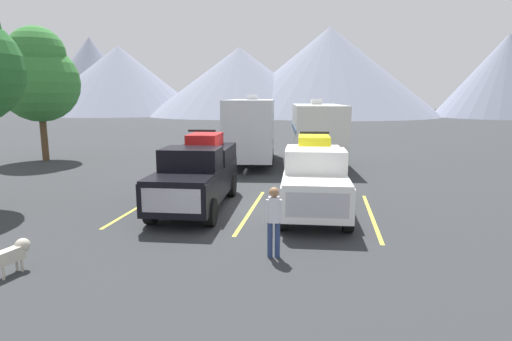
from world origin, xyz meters
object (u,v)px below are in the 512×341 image
Objects in this scene: pickup_truck_b at (314,176)px; camper_trailer_b at (317,131)px; dog at (14,252)px; camper_trailer_a at (251,127)px; person_a at (274,217)px; pickup_truck_a at (197,173)px.

pickup_truck_b is 9.71m from camper_trailer_b.
dog is (-6.31, -6.03, -0.74)m from pickup_truck_b.
camper_trailer_a is at bearing 179.69° from camper_trailer_b.
camper_trailer_a is 14.29m from person_a.
camper_trailer_a is 16.00m from dog.
camper_trailer_b is at bearing 87.08° from person_a.
pickup_truck_a is 5.92× the size of dog.
pickup_truck_b is at bearing -89.29° from camper_trailer_b.
pickup_truck_b reaches higher than person_a.
camper_trailer_b reaches higher than pickup_truck_b.
camper_trailer_a is (0.17, 9.75, 0.87)m from pickup_truck_a.
camper_trailer_b is (-0.12, 9.68, 0.73)m from pickup_truck_b.
camper_trailer_a reaches higher than person_a.
person_a is (3.19, -4.17, -0.21)m from pickup_truck_a.
person_a is at bearing 18.21° from dog.
camper_trailer_a is 9.35× the size of dog.
camper_trailer_a is at bearing 102.22° from person_a.
camper_trailer_b is (3.72, -0.02, -0.14)m from camper_trailer_a.
person_a is at bearing -77.78° from camper_trailer_a.
dog is at bearing -111.50° from camper_trailer_b.
camper_trailer_a is 1.12× the size of camper_trailer_b.
pickup_truck_b is 0.61× the size of camper_trailer_a.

